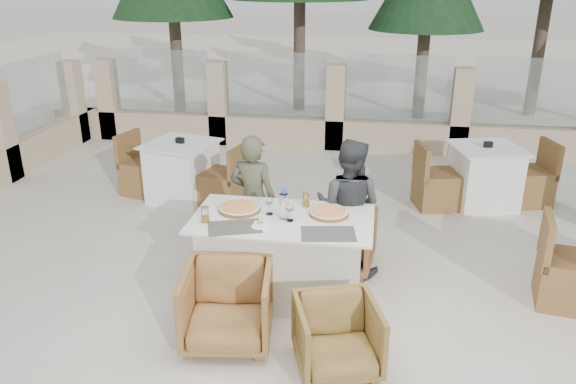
% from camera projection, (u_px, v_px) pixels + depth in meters
% --- Properties ---
extents(ground, '(80.00, 80.00, 0.00)m').
position_uv_depth(ground, '(289.00, 301.00, 5.12)').
color(ground, beige).
rests_on(ground, ground).
extents(sand_patch, '(30.00, 16.00, 0.01)m').
position_uv_depth(sand_patch, '(359.00, 65.00, 17.97)').
color(sand_patch, '#F4E6C8').
rests_on(sand_patch, ground).
extents(perimeter_wall_far, '(10.00, 0.34, 1.60)m').
position_uv_depth(perimeter_wall_far, '(336.00, 101.00, 9.23)').
color(perimeter_wall_far, tan).
rests_on(perimeter_wall_far, ground).
extents(dining_table, '(1.60, 0.90, 0.77)m').
position_uv_depth(dining_table, '(283.00, 257.00, 5.10)').
color(dining_table, silver).
rests_on(dining_table, ground).
extents(placemat_near_left, '(0.52, 0.43, 0.00)m').
position_uv_depth(placemat_near_left, '(235.00, 227.00, 4.77)').
color(placemat_near_left, '#4E4B43').
rests_on(placemat_near_left, dining_table).
extents(placemat_near_right, '(0.49, 0.37, 0.00)m').
position_uv_depth(placemat_near_right, '(328.00, 234.00, 4.65)').
color(placemat_near_right, '#504C45').
rests_on(placemat_near_right, dining_table).
extents(pizza_left, '(0.48, 0.48, 0.05)m').
position_uv_depth(pizza_left, '(240.00, 208.00, 5.10)').
color(pizza_left, '#D5481D').
rests_on(pizza_left, dining_table).
extents(pizza_right, '(0.41, 0.41, 0.05)m').
position_uv_depth(pizza_right, '(329.00, 213.00, 5.01)').
color(pizza_right, orange).
rests_on(pizza_right, dining_table).
extents(water_bottle, '(0.10, 0.10, 0.28)m').
position_uv_depth(water_bottle, '(284.00, 204.00, 4.89)').
color(water_bottle, '#A9C0DE').
rests_on(water_bottle, dining_table).
extents(wine_glass_centre, '(0.10, 0.10, 0.18)m').
position_uv_depth(wine_glass_centre, '(269.00, 205.00, 5.00)').
color(wine_glass_centre, silver).
rests_on(wine_glass_centre, dining_table).
extents(wine_glass_near, '(0.09, 0.09, 0.18)m').
position_uv_depth(wine_glass_near, '(290.00, 211.00, 4.87)').
color(wine_glass_near, white).
rests_on(wine_glass_near, dining_table).
extents(beer_glass_left, '(0.08, 0.08, 0.14)m').
position_uv_depth(beer_glass_left, '(205.00, 215.00, 4.85)').
color(beer_glass_left, orange).
rests_on(beer_glass_left, dining_table).
extents(beer_glass_right, '(0.08, 0.08, 0.13)m').
position_uv_depth(beer_glass_right, '(306.00, 200.00, 5.18)').
color(beer_glass_right, orange).
rests_on(beer_glass_right, dining_table).
extents(olive_dish, '(0.13, 0.13, 0.04)m').
position_uv_depth(olive_dish, '(260.00, 224.00, 4.78)').
color(olive_dish, white).
rests_on(olive_dish, dining_table).
extents(armchair_far_left, '(0.71, 0.72, 0.54)m').
position_uv_depth(armchair_far_left, '(265.00, 234.00, 5.78)').
color(armchair_far_left, brown).
rests_on(armchair_far_left, ground).
extents(armchair_far_right, '(0.70, 0.72, 0.60)m').
position_uv_depth(armchair_far_right, '(341.00, 240.00, 5.61)').
color(armchair_far_right, brown).
rests_on(armchair_far_right, ground).
extents(armchair_near_left, '(0.78, 0.79, 0.65)m').
position_uv_depth(armchair_near_left, '(228.00, 306.00, 4.46)').
color(armchair_near_left, olive).
rests_on(armchair_near_left, ground).
extents(armchair_near_right, '(0.75, 0.77, 0.56)m').
position_uv_depth(armchair_near_right, '(337.00, 337.00, 4.16)').
color(armchair_near_right, olive).
rests_on(armchair_near_right, ground).
extents(diner_left, '(0.54, 0.41, 1.34)m').
position_uv_depth(diner_left, '(253.00, 200.00, 5.60)').
color(diner_left, '#494B37').
rests_on(diner_left, ground).
extents(diner_right, '(0.76, 0.65, 1.36)m').
position_uv_depth(diner_right, '(348.00, 207.00, 5.41)').
color(diner_right, '#3B3E40').
rests_on(diner_right, ground).
extents(bg_table_a, '(1.79, 1.18, 0.77)m').
position_uv_depth(bg_table_a, '(182.00, 172.00, 7.25)').
color(bg_table_a, white).
rests_on(bg_table_a, ground).
extents(bg_table_b, '(1.79, 1.20, 0.77)m').
position_uv_depth(bg_table_b, '(484.00, 176.00, 7.08)').
color(bg_table_b, white).
rests_on(bg_table_b, ground).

